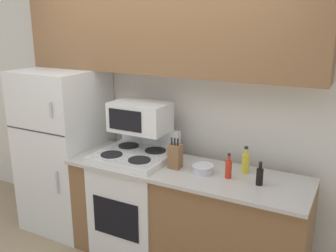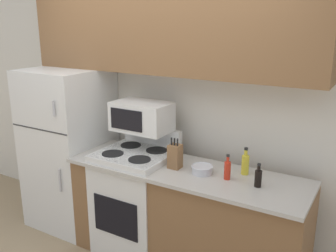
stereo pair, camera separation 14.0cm
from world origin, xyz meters
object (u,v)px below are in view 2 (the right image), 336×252
(knife_block, at_px, (175,156))
(bowl, at_px, (202,169))
(refrigerator, at_px, (70,148))
(microwave, at_px, (142,116))
(stove, at_px, (136,199))
(bottle_soy_sauce, at_px, (258,178))
(bottle_cooking_spray, at_px, (245,164))
(bottle_hot_sauce, at_px, (227,170))

(knife_block, height_order, bowl, knife_block)
(refrigerator, height_order, bowl, refrigerator)
(microwave, xyz_separation_m, bowl, (0.67, -0.14, -0.31))
(stove, xyz_separation_m, bottle_soy_sauce, (1.12, -0.02, 0.47))
(stove, distance_m, bottle_cooking_spray, 1.08)
(bottle_hot_sauce, bearing_deg, bottle_cooking_spray, 62.95)
(stove, xyz_separation_m, microwave, (-0.01, 0.13, 0.75))
(microwave, bearing_deg, knife_block, -18.92)
(bowl, bearing_deg, bottle_hot_sauce, -0.66)
(microwave, xyz_separation_m, bottle_cooking_spray, (0.97, 0.02, -0.26))
(microwave, bearing_deg, bottle_hot_sauce, -9.01)
(bottle_cooking_spray, bearing_deg, knife_block, -162.60)
(stove, bearing_deg, knife_block, -2.36)
(refrigerator, height_order, microwave, refrigerator)
(microwave, xyz_separation_m, bottle_hot_sauce, (0.88, -0.14, -0.27))
(refrigerator, xyz_separation_m, bottle_hot_sauce, (1.75, -0.08, 0.16))
(bottle_soy_sauce, bearing_deg, stove, 178.86)
(bottle_cooking_spray, bearing_deg, bottle_soy_sauce, -47.33)
(microwave, bearing_deg, refrigerator, -176.15)
(bowl, bearing_deg, bottle_soy_sauce, -1.68)
(microwave, xyz_separation_m, bottle_soy_sauce, (1.13, -0.15, -0.28))
(knife_block, xyz_separation_m, bottle_cooking_spray, (0.54, 0.17, -0.02))
(bowl, relative_size, bottle_cooking_spray, 0.80)
(bowl, height_order, bottle_soy_sauce, bottle_soy_sauce)
(stove, bearing_deg, bowl, -0.76)
(microwave, distance_m, knife_block, 0.51)
(bottle_hot_sauce, bearing_deg, bowl, 179.34)
(knife_block, distance_m, bottle_soy_sauce, 0.70)
(bowl, height_order, bottle_hot_sauce, bottle_hot_sauce)
(refrigerator, xyz_separation_m, knife_block, (1.29, -0.09, 0.19))
(knife_block, height_order, bottle_soy_sauce, knife_block)
(microwave, relative_size, bottle_soy_sauce, 2.84)
(bowl, bearing_deg, refrigerator, 177.05)
(stove, distance_m, knife_block, 0.65)
(bottle_cooking_spray, bearing_deg, bottle_hot_sauce, -117.05)
(refrigerator, bearing_deg, bottle_soy_sauce, -2.66)
(refrigerator, bearing_deg, microwave, 3.85)
(stove, distance_m, bowl, 0.79)
(knife_block, bearing_deg, stove, 177.64)
(stove, xyz_separation_m, bottle_hot_sauce, (0.87, -0.01, 0.48))
(knife_block, bearing_deg, bottle_hot_sauce, 0.73)
(bottle_cooking_spray, relative_size, bottle_hot_sauce, 1.10)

